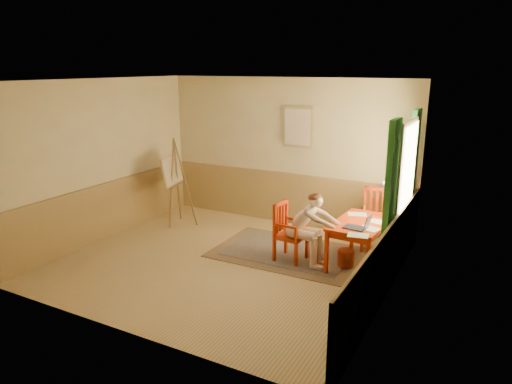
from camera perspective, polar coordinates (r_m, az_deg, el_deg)
The scene contains 14 objects.
room at distance 7.03m, azimuth -3.91°, elevation 1.97°, with size 5.04×4.54×2.84m.
wainscot at distance 7.93m, azimuth -0.76°, elevation -3.20°, with size 5.00×4.50×1.00m.
window at distance 7.20m, azimuth 17.57°, elevation 1.16°, with size 0.12×2.01×2.20m.
wall_portrait at distance 8.76m, azimuth 5.13°, elevation 7.90°, with size 0.60×0.05×0.76m.
rug at distance 7.82m, azimuth 3.94°, elevation -7.37°, with size 2.41×1.62×0.02m.
table at distance 7.28m, azimuth 12.65°, elevation -4.21°, with size 0.79×1.24×0.72m.
chair_left at distance 7.39m, azimuth 3.97°, elevation -4.89°, with size 0.47×0.45×0.94m.
chair_back at distance 8.10m, azimuth 14.44°, elevation -3.21°, with size 0.54×0.56×1.02m.
figure at distance 7.19m, azimuth 6.19°, elevation -4.04°, with size 0.88×0.40×1.17m.
laptop at distance 6.91m, azimuth 12.48°, elevation -4.08°, with size 0.40×0.26×0.23m.
papers at distance 7.13m, azimuth 13.29°, elevation -3.89°, with size 0.73×1.20×0.00m.
vase at distance 7.55m, azimuth 15.61°, elevation -1.00°, with size 0.20×0.29×0.55m.
wastebasket at distance 7.39m, azimuth 10.90°, elevation -7.94°, with size 0.25×0.25×0.27m, color #9E3211.
easel at distance 9.07m, azimuth -10.04°, elevation 2.24°, with size 0.64×0.76×1.70m.
Camera 1 is at (3.62, -5.80, 3.01)m, focal length 32.74 mm.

